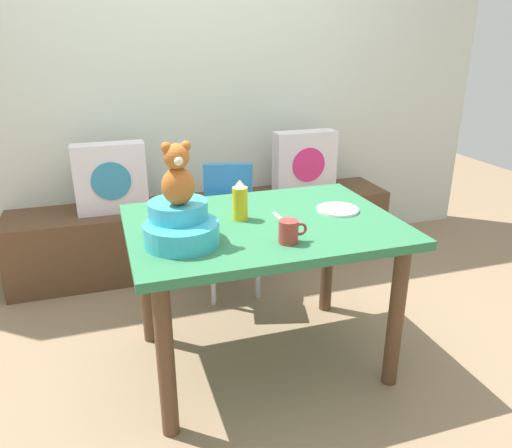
{
  "coord_description": "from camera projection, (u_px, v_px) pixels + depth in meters",
  "views": [
    {
      "loc": [
        -0.66,
        -1.95,
        1.52
      ],
      "look_at": [
        0.0,
        0.1,
        0.69
      ],
      "focal_mm": 34.49,
      "sensor_mm": 36.0,
      "label": 1
    }
  ],
  "objects": [
    {
      "name": "dinner_plate_near",
      "position": [
        338.0,
        209.0,
        2.34
      ],
      "size": [
        0.2,
        0.2,
        0.01
      ],
      "primitive_type": "cylinder",
      "color": "white",
      "rests_on": "dining_table"
    },
    {
      "name": "dining_table",
      "position": [
        263.0,
        244.0,
        2.25
      ],
      "size": [
        1.2,
        0.87,
        0.74
      ],
      "color": "#2D7247",
      "rests_on": "ground_plane"
    },
    {
      "name": "book_stack",
      "position": [
        175.0,
        200.0,
        3.29
      ],
      "size": [
        0.2,
        0.14,
        0.05
      ],
      "primitive_type": "cube",
      "color": "#579239",
      "rests_on": "window_bench"
    },
    {
      "name": "pillow_floral_right",
      "position": [
        305.0,
        162.0,
        3.47
      ],
      "size": [
        0.44,
        0.15,
        0.44
      ],
      "color": "silver",
      "rests_on": "window_bench"
    },
    {
      "name": "ketchup_bottle",
      "position": [
        240.0,
        201.0,
        2.2
      ],
      "size": [
        0.07,
        0.07,
        0.18
      ],
      "color": "gold",
      "rests_on": "dining_table"
    },
    {
      "name": "table_fork",
      "position": [
        280.0,
        218.0,
        2.23
      ],
      "size": [
        0.02,
        0.17,
        0.01
      ],
      "primitive_type": "cube",
      "rotation": [
        0.0,
        0.0,
        0.03
      ],
      "color": "silver",
      "rests_on": "dining_table"
    },
    {
      "name": "highchair",
      "position": [
        229.0,
        212.0,
        2.96
      ],
      "size": [
        0.4,
        0.51,
        0.79
      ],
      "color": "#2672B2",
      "rests_on": "ground_plane"
    },
    {
      "name": "infant_seat_teal",
      "position": [
        181.0,
        225.0,
        1.96
      ],
      "size": [
        0.3,
        0.33,
        0.16
      ],
      "color": "#37AEC9",
      "rests_on": "dining_table"
    },
    {
      "name": "back_wall",
      "position": [
        194.0,
        70.0,
        3.3
      ],
      "size": [
        4.4,
        0.1,
        2.6
      ],
      "primitive_type": "cube",
      "color": "silver",
      "rests_on": "ground_plane"
    },
    {
      "name": "pillow_floral_left",
      "position": [
        111.0,
        178.0,
        3.09
      ],
      "size": [
        0.44,
        0.15,
        0.44
      ],
      "color": "silver",
      "rests_on": "window_bench"
    },
    {
      "name": "window_bench",
      "position": [
        208.0,
        232.0,
        3.44
      ],
      "size": [
        2.6,
        0.44,
        0.46
      ],
      "primitive_type": "cube",
      "color": "brown",
      "rests_on": "ground_plane"
    },
    {
      "name": "ground_plane",
      "position": [
        262.0,
        358.0,
        2.47
      ],
      "size": [
        8.0,
        8.0,
        0.0
      ],
      "primitive_type": "plane",
      "color": "#8C7256"
    },
    {
      "name": "coffee_mug",
      "position": [
        289.0,
        232.0,
        1.96
      ],
      "size": [
        0.12,
        0.08,
        0.09
      ],
      "color": "#9E332D",
      "rests_on": "dining_table"
    },
    {
      "name": "teddy_bear",
      "position": [
        178.0,
        176.0,
        1.89
      ],
      "size": [
        0.13,
        0.12,
        0.25
      ],
      "color": "#B56126",
      "rests_on": "infant_seat_teal"
    }
  ]
}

